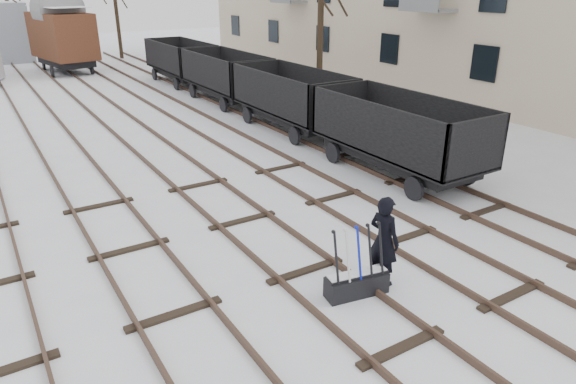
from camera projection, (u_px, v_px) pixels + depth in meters
name	position (u px, v px, depth m)	size (l,w,h in m)	color
ground	(305.00, 272.00, 11.24)	(120.00, 120.00, 0.00)	white
tracks	(128.00, 128.00, 21.94)	(13.90, 52.00, 0.16)	black
ground_frame	(357.00, 282.00, 10.33)	(1.35, 0.63, 1.49)	black
worker	(384.00, 241.00, 10.51)	(0.71, 0.47, 1.95)	black
freight_wagon_a	(397.00, 145.00, 16.66)	(2.45, 6.13, 2.50)	black
freight_wagon_b	(292.00, 107.00, 21.68)	(2.45, 6.13, 2.50)	black
freight_wagon_c	(226.00, 84.00, 26.70)	(2.45, 6.13, 2.50)	black
freight_wagon_d	(181.00, 67.00, 31.72)	(2.45, 6.13, 2.50)	black
box_van_wagon	(62.00, 34.00, 34.97)	(3.97, 6.15, 4.36)	black
tree_near	(320.00, 30.00, 24.31)	(0.30, 0.30, 7.49)	black
tree_far_left	(11.00, 22.00, 39.46)	(0.30, 0.30, 5.99)	black
tree_far_right	(117.00, 14.00, 41.00)	(0.30, 0.30, 6.89)	black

